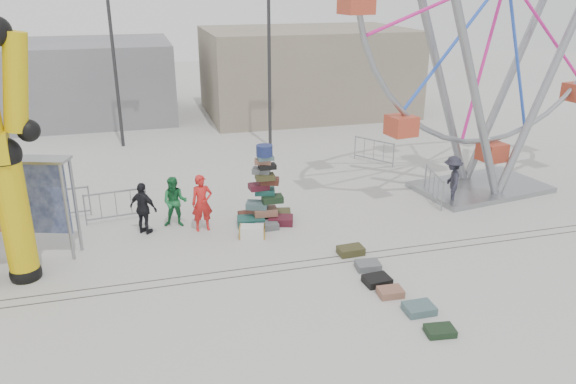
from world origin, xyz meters
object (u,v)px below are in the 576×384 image
object	(u,v)px
ferris_wheel	(504,4)
barricade_dummy_b	(59,204)
steamer_trunk	(252,232)
pedestrian_red	(202,203)
pedestrian_green	(175,202)
banner_scaffold	(0,182)
lamp_post_left	(115,53)
lamp_post_right	(271,53)
barricade_wheel_front	(434,187)
suitcase_tower	(265,201)
barricade_dummy_c	(116,206)
pedestrian_black	(143,208)
barricade_wheel_back	(374,151)
pedestrian_grey	(452,181)

from	to	relation	value
ferris_wheel	barricade_dummy_b	size ratio (longest dim) A/B	7.00
steamer_trunk	pedestrian_red	xyz separation A→B (m)	(-1.43, 0.99, 0.75)
pedestrian_red	pedestrian_green	distance (m)	1.00
banner_scaffold	barricade_dummy_b	bearing A→B (deg)	83.17
lamp_post_left	lamp_post_right	bearing A→B (deg)	-15.95
barricade_dummy_b	barricade_wheel_front	world-z (taller)	same
suitcase_tower	barricade_dummy_b	bearing A→B (deg)	171.52
suitcase_tower	barricade_dummy_c	world-z (taller)	suitcase_tower
pedestrian_green	ferris_wheel	bearing A→B (deg)	16.11
lamp_post_left	barricade_wheel_front	size ratio (longest dim) A/B	4.00
ferris_wheel	barricade_dummy_c	size ratio (longest dim) A/B	7.00
suitcase_tower	banner_scaffold	size ratio (longest dim) A/B	0.65
pedestrian_black	barricade_wheel_back	bearing A→B (deg)	-115.24
lamp_post_left	pedestrian_black	size ratio (longest dim) A/B	4.64
suitcase_tower	ferris_wheel	xyz separation A→B (m)	(8.84, 0.82, 6.13)
lamp_post_left	barricade_wheel_front	xyz separation A→B (m)	(11.00, -10.68, -3.93)
lamp_post_left	pedestrian_black	world-z (taller)	lamp_post_left
ferris_wheel	steamer_trunk	size ratio (longest dim) A/B	17.33
barricade_dummy_b	pedestrian_red	distance (m)	5.13
lamp_post_left	barricade_dummy_c	distance (m)	10.29
steamer_trunk	pedestrian_red	world-z (taller)	pedestrian_red
barricade_dummy_b	pedestrian_green	bearing A→B (deg)	-27.26
lamp_post_right	barricade_dummy_b	size ratio (longest dim) A/B	4.00
banner_scaffold	barricade_wheel_front	world-z (taller)	banner_scaffold
lamp_post_right	ferris_wheel	size ratio (longest dim) A/B	0.57
lamp_post_left	barricade_wheel_front	bearing A→B (deg)	-44.15
ferris_wheel	pedestrian_black	world-z (taller)	ferris_wheel
barricade_wheel_front	pedestrian_green	bearing A→B (deg)	99.85
barricade_dummy_c	pedestrian_red	world-z (taller)	pedestrian_red
barricade_wheel_front	pedestrian_black	xyz separation A→B (m)	(-10.40, -0.09, 0.31)
lamp_post_left	barricade_wheel_back	distance (m)	12.83
barricade_dummy_c	barricade_wheel_front	distance (m)	11.35
ferris_wheel	pedestrian_red	distance (m)	12.48
steamer_trunk	pedestrian_grey	bearing A→B (deg)	21.39
ferris_wheel	suitcase_tower	bearing A→B (deg)	176.92
steamer_trunk	barricade_dummy_b	xyz separation A→B (m)	(-6.05, 3.19, 0.36)
ferris_wheel	barricade_wheel_front	size ratio (longest dim) A/B	7.00
steamer_trunk	barricade_dummy_b	distance (m)	6.85
ferris_wheel	banner_scaffold	bearing A→B (deg)	175.18
pedestrian_green	barricade_wheel_front	bearing A→B (deg)	13.14
lamp_post_left	barricade_dummy_b	size ratio (longest dim) A/B	4.00
steamer_trunk	pedestrian_green	world-z (taller)	pedestrian_green
suitcase_tower	banner_scaffold	distance (m)	7.97
barricade_dummy_b	barricade_dummy_c	bearing A→B (deg)	-23.81
lamp_post_left	barricade_dummy_b	bearing A→B (deg)	-103.91
barricade_dummy_b	barricade_wheel_front	bearing A→B (deg)	-11.84
lamp_post_left	suitcase_tower	world-z (taller)	lamp_post_left
barricade_dummy_c	pedestrian_red	distance (m)	3.14
suitcase_tower	barricade_wheel_front	distance (m)	6.47
barricade_wheel_back	pedestrian_red	xyz separation A→B (m)	(-8.28, -5.15, 0.39)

